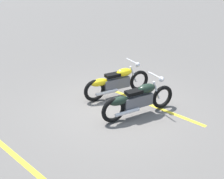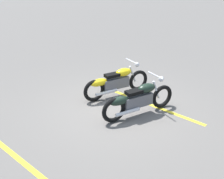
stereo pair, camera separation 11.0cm
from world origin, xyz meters
The scene contains 5 objects.
ground_plane centered at (0.00, 0.00, 0.00)m, with size 60.00×60.00×0.00m, color #66605B.
motorcycle_bright_foreground centered at (-0.50, -0.63, 0.46)m, with size 2.20×0.75×1.04m.
motorcycle_dark_foreground centered at (-0.11, 0.61, 0.46)m, with size 2.20×0.73×1.04m.
parking_stripe_near centered at (-0.83, 0.57, 0.00)m, with size 3.20×0.12×0.01m, color yellow.
parking_stripe_mid centered at (3.09, -0.19, 0.00)m, with size 3.20×0.12×0.01m, color yellow.
Camera 1 is at (4.72, 4.93, 3.68)m, focal length 44.22 mm.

